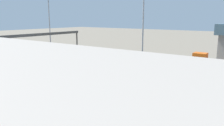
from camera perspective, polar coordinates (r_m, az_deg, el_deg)
ground_plane at (r=55.27m, az=-3.69°, el=-2.74°), size 400.00×400.00×0.00m
track_bed_0 at (r=67.11m, az=4.60°, el=-0.18°), size 140.00×2.80×0.12m
track_bed_1 at (r=63.01m, az=2.19°, el=-0.91°), size 140.00×2.80×0.12m
track_bed_2 at (r=59.05m, az=-0.56°, el=-1.74°), size 140.00×2.80×0.12m
track_bed_3 at (r=55.25m, az=-3.69°, el=-2.68°), size 140.00×2.80×0.12m
track_bed_4 at (r=51.67m, az=-7.28°, el=-3.75°), size 140.00×2.80×0.12m
track_bed_5 at (r=48.34m, az=-11.39°, el=-4.95°), size 140.00×2.80×0.12m
track_bed_6 at (r=45.31m, az=-16.10°, el=-6.28°), size 140.00×2.80×0.12m
train_on_track_2 at (r=81.66m, az=-18.73°, el=2.82°), size 10.00×3.00×5.00m
train_on_track_4 at (r=53.66m, az=-10.08°, el=-1.06°), size 139.00×3.00×4.40m
train_on_track_3 at (r=54.83m, az=-3.74°, el=-0.69°), size 47.20×3.00×3.80m
train_on_track_0 at (r=58.28m, az=23.69°, el=-0.78°), size 10.00×3.00×5.00m
light_mast_0 at (r=95.67m, az=-15.68°, el=14.27°), size 2.80×0.70×30.21m
signal_gantry at (r=71.76m, az=-18.65°, el=6.15°), size 0.70×35.00×8.80m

